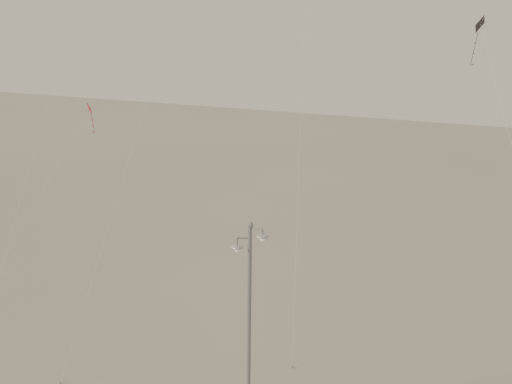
% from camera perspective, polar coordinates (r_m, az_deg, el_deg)
% --- Properties ---
extents(street_lamp, '(1.58, 0.74, 10.06)m').
position_cam_1_polar(street_lamp, '(31.60, -0.55, -10.53)').
color(street_lamp, gray).
rests_on(street_lamp, ground).
extents(kite_3, '(2.29, 13.58, 13.45)m').
position_cam_1_polar(kite_3, '(38.17, -16.08, 1.08)').
color(kite_3, maroon).
rests_on(kite_3, ground).
extents(kite_4, '(7.35, 8.69, 18.39)m').
position_cam_1_polar(kite_4, '(30.29, 19.37, 4.86)').
color(kite_4, '#302928').
rests_on(kite_4, ground).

